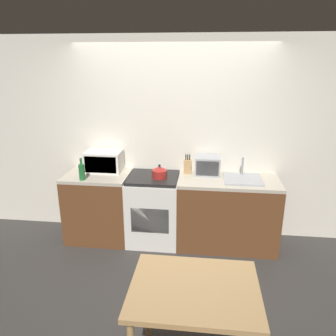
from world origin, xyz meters
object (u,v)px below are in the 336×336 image
bottle (82,172)px  dining_table (194,299)px  stove_range (154,209)px  kettle (159,172)px  toaster_oven (208,165)px  microwave (104,161)px

bottle → dining_table: size_ratio=0.30×
stove_range → kettle: (0.09, -0.04, 0.53)m
stove_range → kettle: kettle is taller
bottle → toaster_oven: 1.56m
bottle → toaster_oven: bearing=14.1°
stove_range → microwave: 0.90m
stove_range → dining_table: bearing=-72.5°
microwave → kettle: bearing=-12.7°
bottle → toaster_oven: bottle is taller
kettle → bottle: 0.95m
kettle → microwave: (-0.76, 0.17, 0.06)m
kettle → microwave: microwave is taller
microwave → bottle: size_ratio=1.70×
bottle → dining_table: bearing=-49.4°
stove_range → toaster_oven: 0.90m
microwave → toaster_oven: (1.35, 0.03, -0.02)m
microwave → bottle: (-0.17, -0.35, -0.03)m
toaster_oven → kettle: bearing=-161.2°
kettle → toaster_oven: (0.59, 0.20, 0.04)m
microwave → dining_table: size_ratio=0.51×
stove_range → bottle: size_ratio=3.27×
stove_range → dining_table: size_ratio=0.98×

